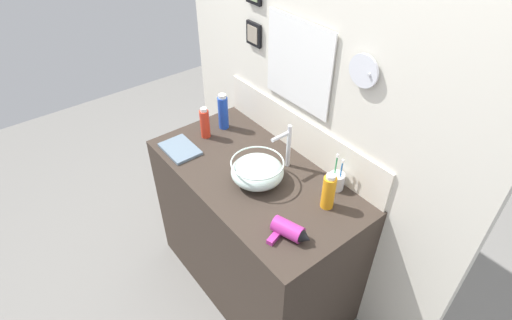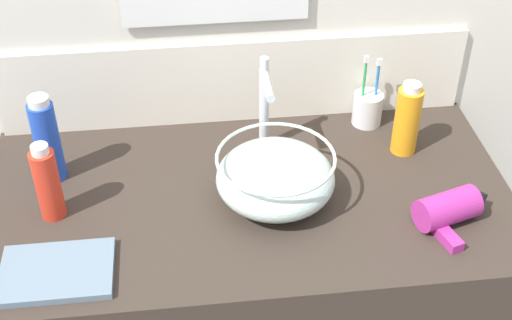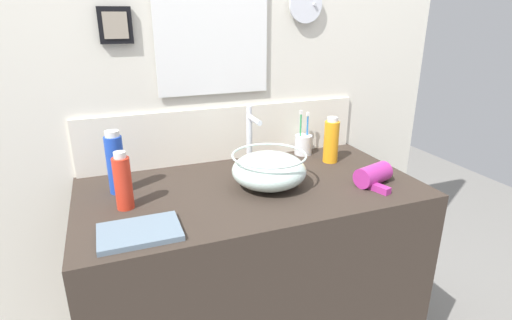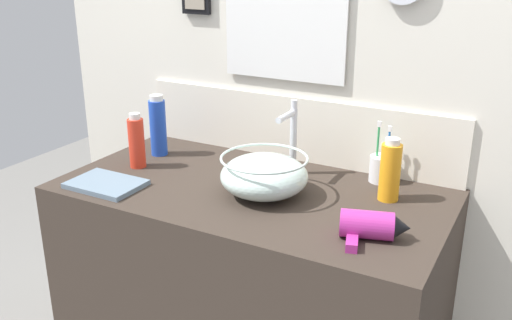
# 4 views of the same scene
# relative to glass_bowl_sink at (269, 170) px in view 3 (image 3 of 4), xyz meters

# --- Properties ---
(vanity_counter) EXTENTS (1.23, 0.64, 0.93)m
(vanity_counter) POSITION_rel_glass_bowl_sink_xyz_m (-0.06, 0.02, -0.53)
(vanity_counter) COLOR #382D26
(vanity_counter) RESTS_ON ground
(back_panel) EXTENTS (2.02, 0.10, 2.47)m
(back_panel) POSITION_rel_glass_bowl_sink_xyz_m (-0.06, 0.37, 0.24)
(back_panel) COLOR silver
(back_panel) RESTS_ON ground
(glass_bowl_sink) EXTENTS (0.27, 0.27, 0.13)m
(glass_bowl_sink) POSITION_rel_glass_bowl_sink_xyz_m (0.00, 0.00, 0.00)
(glass_bowl_sink) COLOR silver
(glass_bowl_sink) RESTS_ON vanity_counter
(faucet) EXTENTS (0.02, 0.13, 0.26)m
(faucet) POSITION_rel_glass_bowl_sink_xyz_m (0.00, 0.19, 0.08)
(faucet) COLOR silver
(faucet) RESTS_ON vanity_counter
(hair_drier) EXTENTS (0.19, 0.17, 0.08)m
(hair_drier) POSITION_rel_glass_bowl_sink_xyz_m (0.38, -0.12, -0.03)
(hair_drier) COLOR #B22D8C
(hair_drier) RESTS_ON vanity_counter
(toothbrush_cup) EXTENTS (0.08, 0.08, 0.20)m
(toothbrush_cup) POSITION_rel_glass_bowl_sink_xyz_m (0.28, 0.28, -0.02)
(toothbrush_cup) COLOR silver
(toothbrush_cup) RESTS_ON vanity_counter
(spray_bottle) EXTENTS (0.06, 0.06, 0.19)m
(spray_bottle) POSITION_rel_glass_bowl_sink_xyz_m (0.35, 0.15, 0.03)
(spray_bottle) COLOR orange
(spray_bottle) RESTS_ON vanity_counter
(shampoo_bottle) EXTENTS (0.06, 0.06, 0.22)m
(shampoo_bottle) POSITION_rel_glass_bowl_sink_xyz_m (-0.51, 0.15, 0.04)
(shampoo_bottle) COLOR blue
(shampoo_bottle) RESTS_ON vanity_counter
(soap_dispenser) EXTENTS (0.06, 0.06, 0.19)m
(soap_dispenser) POSITION_rel_glass_bowl_sink_xyz_m (-0.50, 0.01, 0.03)
(soap_dispenser) COLOR red
(soap_dispenser) RESTS_ON vanity_counter
(hand_towel) EXTENTS (0.23, 0.16, 0.02)m
(hand_towel) POSITION_rel_glass_bowl_sink_xyz_m (-0.48, -0.18, -0.06)
(hand_towel) COLOR slate
(hand_towel) RESTS_ON vanity_counter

